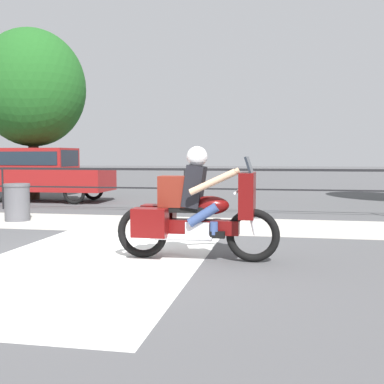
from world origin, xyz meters
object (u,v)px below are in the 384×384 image
motorcycle (195,210)px  parked_car (43,171)px  trash_bin (17,202)px  tree_behind_car (32,88)px

motorcycle → parked_car: (-6.32, 7.66, 0.25)m
parked_car → trash_bin: size_ratio=4.91×
trash_bin → tree_behind_car: size_ratio=0.15×
motorcycle → parked_car: 9.93m
tree_behind_car → trash_bin: bearing=-65.1°
parked_car → tree_behind_car: (-0.67, 0.63, 2.73)m
parked_car → motorcycle: bearing=-54.0°
motorcycle → trash_bin: size_ratio=2.76×
motorcycle → trash_bin: 5.66m
trash_bin → motorcycle: bearing=-34.8°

